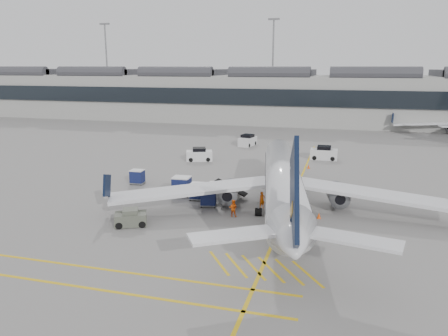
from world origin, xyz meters
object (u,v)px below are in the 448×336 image
(belt_loader, at_px, (221,192))
(baggage_cart_a, at_px, (209,197))
(pushback_tug, at_px, (131,218))
(ramp_agent_a, at_px, (262,200))
(ramp_agent_b, at_px, (233,208))
(airliner_main, at_px, (283,182))

(belt_loader, bearing_deg, baggage_cart_a, -91.12)
(pushback_tug, bearing_deg, ramp_agent_a, 12.65)
(ramp_agent_a, bearing_deg, ramp_agent_b, -166.90)
(airliner_main, xyz_separation_m, baggage_cart_a, (-7.07, -0.58, -1.87))
(airliner_main, xyz_separation_m, ramp_agent_b, (-4.05, -2.79, -1.97))
(airliner_main, relative_size, ramp_agent_a, 21.53)
(belt_loader, relative_size, ramp_agent_a, 2.81)
(belt_loader, relative_size, ramp_agent_b, 2.94)
(ramp_agent_a, height_order, ramp_agent_b, ramp_agent_a)
(ramp_agent_a, distance_m, ramp_agent_b, 3.63)
(pushback_tug, bearing_deg, ramp_agent_b, 5.64)
(baggage_cart_a, xyz_separation_m, pushback_tug, (-4.75, -6.79, -0.23))
(airliner_main, distance_m, baggage_cart_a, 7.33)
(airliner_main, xyz_separation_m, ramp_agent_a, (-1.98, 0.19, -1.94))
(ramp_agent_b, bearing_deg, baggage_cart_a, -34.28)
(ramp_agent_a, bearing_deg, baggage_cart_a, 146.50)
(ramp_agent_b, relative_size, pushback_tug, 0.51)
(belt_loader, height_order, ramp_agent_a, belt_loader)
(ramp_agent_a, bearing_deg, belt_loader, 110.35)
(baggage_cart_a, bearing_deg, belt_loader, 72.41)
(ramp_agent_b, bearing_deg, pushback_tug, 32.48)
(airliner_main, bearing_deg, baggage_cart_a, 174.42)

